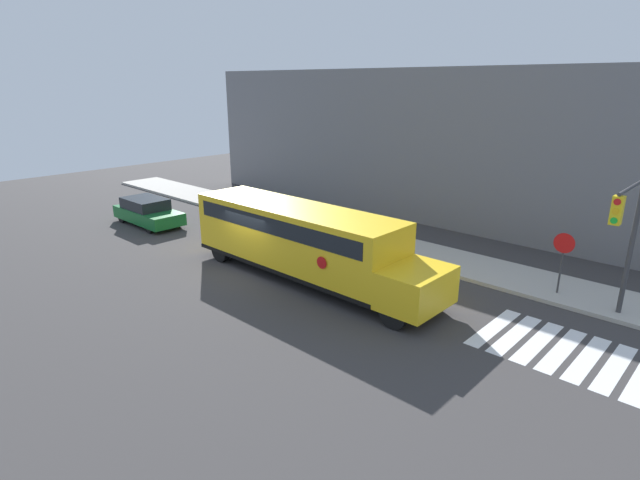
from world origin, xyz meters
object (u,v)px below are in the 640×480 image
Objects in this scene: school_bus at (302,238)px; stop_sign at (563,255)px; traffic_light at (628,230)px; parked_car at (148,212)px.

school_bus is 9.62m from stop_sign.
stop_sign is 2.96m from traffic_light.
stop_sign is at bearing 31.75° from school_bus.
traffic_light is at bearing 10.14° from parked_car.
school_bus is at bearing -148.25° from stop_sign.
school_bus is 4.65× the size of stop_sign.
school_bus reaches higher than stop_sign.
parked_car is 20.76m from stop_sign.
stop_sign is (20.06, 5.28, 0.92)m from parked_car.
school_bus reaches higher than parked_car.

